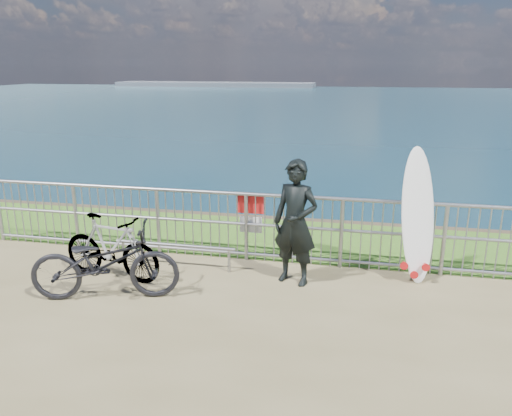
% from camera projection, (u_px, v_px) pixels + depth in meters
% --- Properties ---
extents(grass_strip, '(120.00, 120.00, 0.00)m').
position_uv_depth(grass_strip, '(287.00, 238.00, 9.05)').
color(grass_strip, '#33621B').
rests_on(grass_strip, ground).
extents(seascape, '(260.00, 260.00, 5.00)m').
position_uv_depth(seascape, '(215.00, 87.00, 154.83)').
color(seascape, brown).
rests_on(seascape, ground).
extents(railing, '(10.06, 0.10, 1.13)m').
position_uv_depth(railing, '(278.00, 228.00, 7.85)').
color(railing, gray).
rests_on(railing, ground).
extents(surfer, '(0.76, 0.62, 1.81)m').
position_uv_depth(surfer, '(295.00, 223.00, 7.04)').
color(surfer, black).
rests_on(surfer, ground).
extents(surfboard, '(0.65, 0.62, 1.96)m').
position_uv_depth(surfboard, '(417.00, 221.00, 7.14)').
color(surfboard, white).
rests_on(surfboard, ground).
extents(bicycle_near, '(2.07, 1.20, 1.03)m').
position_uv_depth(bicycle_near, '(105.00, 262.00, 6.65)').
color(bicycle_near, black).
rests_on(bicycle_near, ground).
extents(bicycle_far, '(1.68, 0.73, 0.98)m').
position_uv_depth(bicycle_far, '(111.00, 247.00, 7.27)').
color(bicycle_far, black).
rests_on(bicycle_far, ground).
extents(bike_rack, '(1.93, 0.05, 0.40)m').
position_uv_depth(bike_rack, '(175.00, 248.00, 7.70)').
color(bike_rack, gray).
rests_on(bike_rack, ground).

